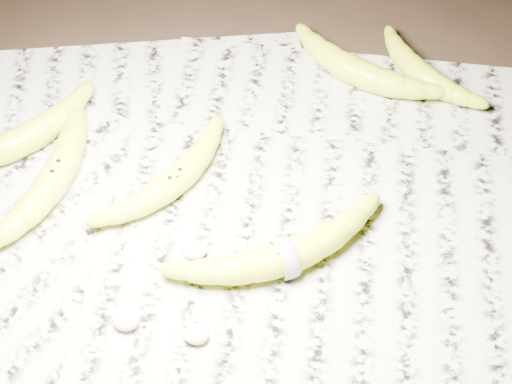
% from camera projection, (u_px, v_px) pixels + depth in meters
% --- Properties ---
extents(ground, '(3.00, 3.00, 0.00)m').
position_uv_depth(ground, '(254.00, 221.00, 0.90)').
color(ground, black).
rests_on(ground, ground).
extents(newspaper_patch, '(0.90, 0.70, 0.01)m').
position_uv_depth(newspaper_patch, '(227.00, 201.00, 0.91)').
color(newspaper_patch, '#A6A28E').
rests_on(newspaper_patch, ground).
extents(banana_left_a, '(0.09, 0.24, 0.04)m').
position_uv_depth(banana_left_a, '(56.00, 173.00, 0.91)').
color(banana_left_a, '#C2DD1B').
rests_on(banana_left_a, newspaper_patch).
extents(banana_left_b, '(0.19, 0.20, 0.04)m').
position_uv_depth(banana_left_b, '(22.00, 139.00, 0.95)').
color(banana_left_b, '#C2DD1B').
rests_on(banana_left_b, newspaper_patch).
extents(banana_center, '(0.16, 0.20, 0.04)m').
position_uv_depth(banana_center, '(174.00, 179.00, 0.91)').
color(banana_center, '#C2DD1B').
rests_on(banana_center, newspaper_patch).
extents(banana_taped, '(0.24, 0.19, 0.04)m').
position_uv_depth(banana_taped, '(285.00, 256.00, 0.84)').
color(banana_taped, '#C2DD1B').
rests_on(banana_taped, newspaper_patch).
extents(banana_upper_a, '(0.22, 0.15, 0.04)m').
position_uv_depth(banana_upper_a, '(357.00, 70.00, 1.02)').
color(banana_upper_a, '#C2DD1B').
rests_on(banana_upper_a, newspaper_patch).
extents(banana_upper_b, '(0.16, 0.16, 0.04)m').
position_uv_depth(banana_upper_b, '(420.00, 71.00, 1.03)').
color(banana_upper_b, '#C2DD1B').
rests_on(banana_upper_b, newspaper_patch).
extents(measuring_tape, '(0.03, 0.05, 0.05)m').
position_uv_depth(measuring_tape, '(285.00, 256.00, 0.84)').
color(measuring_tape, white).
rests_on(measuring_tape, newspaper_patch).
extents(flesh_chunk_a, '(0.03, 0.03, 0.02)m').
position_uv_depth(flesh_chunk_a, '(125.00, 319.00, 0.80)').
color(flesh_chunk_a, beige).
rests_on(flesh_chunk_a, newspaper_patch).
extents(flesh_chunk_b, '(0.03, 0.02, 0.02)m').
position_uv_depth(flesh_chunk_b, '(196.00, 333.00, 0.79)').
color(flesh_chunk_b, beige).
rests_on(flesh_chunk_b, newspaper_patch).
extents(flesh_chunk_c, '(0.03, 0.03, 0.02)m').
position_uv_depth(flesh_chunk_c, '(194.00, 248.00, 0.86)').
color(flesh_chunk_c, beige).
rests_on(flesh_chunk_c, newspaper_patch).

